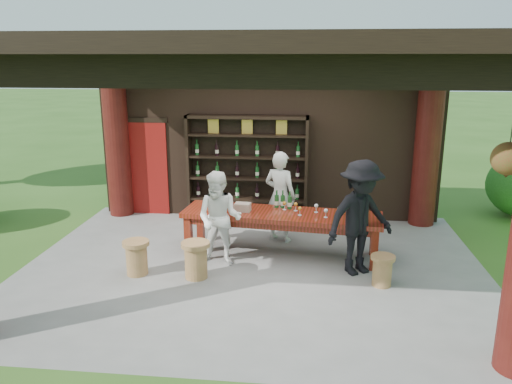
# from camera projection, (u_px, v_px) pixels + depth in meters

# --- Properties ---
(ground) EXTENTS (90.00, 90.00, 0.00)m
(ground) POSITION_uv_depth(u_px,v_px,m) (253.00, 267.00, 8.05)
(ground) COLOR #2D5119
(ground) RESTS_ON ground
(pavilion) EXTENTS (7.50, 6.00, 3.60)m
(pavilion) POSITION_uv_depth(u_px,v_px,m) (255.00, 132.00, 7.91)
(pavilion) COLOR slate
(pavilion) RESTS_ON ground
(wine_shelf) EXTENTS (2.46, 0.37, 2.16)m
(wine_shelf) POSITION_uv_depth(u_px,v_px,m) (247.00, 168.00, 10.16)
(wine_shelf) COLOR black
(wine_shelf) RESTS_ON ground
(tasting_table) EXTENTS (3.41, 1.21, 0.75)m
(tasting_table) POSITION_uv_depth(u_px,v_px,m) (281.00, 219.00, 8.42)
(tasting_table) COLOR #501D0B
(tasting_table) RESTS_ON ground
(stool_near_left) EXTENTS (0.44, 0.44, 0.57)m
(stool_near_left) POSITION_uv_depth(u_px,v_px,m) (196.00, 259.00, 7.60)
(stool_near_left) COLOR olive
(stool_near_left) RESTS_ON ground
(stool_near_right) EXTENTS (0.36, 0.36, 0.47)m
(stool_near_right) POSITION_uv_depth(u_px,v_px,m) (382.00, 270.00, 7.34)
(stool_near_right) COLOR olive
(stool_near_right) RESTS_ON ground
(stool_far_left) EXTENTS (0.42, 0.42, 0.55)m
(stool_far_left) POSITION_uv_depth(u_px,v_px,m) (137.00, 257.00, 7.72)
(stool_far_left) COLOR olive
(stool_far_left) RESTS_ON ground
(host) EXTENTS (0.72, 0.61, 1.67)m
(host) POSITION_uv_depth(u_px,v_px,m) (280.00, 197.00, 9.05)
(host) COLOR beige
(host) RESTS_ON ground
(guest_woman) EXTENTS (0.82, 0.68, 1.54)m
(guest_woman) POSITION_uv_depth(u_px,v_px,m) (219.00, 219.00, 7.99)
(guest_woman) COLOR white
(guest_woman) RESTS_ON ground
(guest_man) EXTENTS (1.34, 1.18, 1.80)m
(guest_man) POSITION_uv_depth(u_px,v_px,m) (360.00, 218.00, 7.62)
(guest_man) COLOR black
(guest_man) RESTS_ON ground
(table_bottles) EXTENTS (0.31, 0.14, 0.31)m
(table_bottles) POSITION_uv_depth(u_px,v_px,m) (283.00, 199.00, 8.60)
(table_bottles) COLOR #194C1E
(table_bottles) RESTS_ON tasting_table
(table_glasses) EXTENTS (2.31, 0.62, 0.15)m
(table_glasses) POSITION_uv_depth(u_px,v_px,m) (303.00, 208.00, 8.36)
(table_glasses) COLOR silver
(table_glasses) RESTS_ON tasting_table
(napkin_basket) EXTENTS (0.28, 0.21, 0.14)m
(napkin_basket) POSITION_uv_depth(u_px,v_px,m) (243.00, 207.00, 8.45)
(napkin_basket) COLOR #BF6672
(napkin_basket) RESTS_ON tasting_table
(shrubs) EXTENTS (14.50, 8.29, 1.36)m
(shrubs) POSITION_uv_depth(u_px,v_px,m) (382.00, 229.00, 8.17)
(shrubs) COLOR #194C14
(shrubs) RESTS_ON ground
(trees) EXTENTS (22.51, 8.68, 4.80)m
(trees) POSITION_uv_depth(u_px,v_px,m) (489.00, 52.00, 8.21)
(trees) COLOR #3F2819
(trees) RESTS_ON ground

